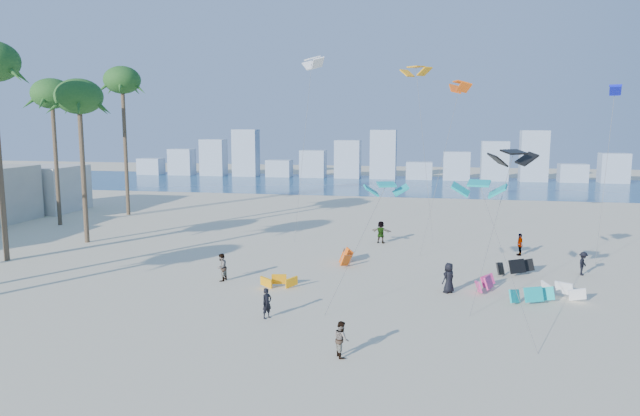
# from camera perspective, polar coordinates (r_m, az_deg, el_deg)

# --- Properties ---
(ground) EXTENTS (220.00, 220.00, 0.00)m
(ground) POSITION_cam_1_polar(r_m,az_deg,el_deg) (25.32, -14.17, -15.29)
(ground) COLOR beige
(ground) RESTS_ON ground
(ocean) EXTENTS (220.00, 220.00, 0.00)m
(ocean) POSITION_cam_1_polar(r_m,az_deg,el_deg) (94.00, 4.69, 2.27)
(ocean) COLOR navy
(ocean) RESTS_ON ground
(kitesurfer_near) EXTENTS (0.64, 0.69, 1.58)m
(kitesurfer_near) POSITION_cam_1_polar(r_m,az_deg,el_deg) (30.89, -5.13, -9.10)
(kitesurfer_near) COLOR black
(kitesurfer_near) RESTS_ON ground
(kitesurfer_mid) EXTENTS (0.88, 0.95, 1.58)m
(kitesurfer_mid) POSITION_cam_1_polar(r_m,az_deg,el_deg) (26.07, 2.07, -12.45)
(kitesurfer_mid) COLOR gray
(kitesurfer_mid) RESTS_ON ground
(kitesurfers_far) EXTENTS (30.69, 14.56, 1.84)m
(kitesurfers_far) POSITION_cam_1_polar(r_m,az_deg,el_deg) (42.30, 11.26, -4.29)
(kitesurfers_far) COLOR black
(kitesurfers_far) RESTS_ON ground
(grounded_kites) EXTENTS (19.31, 9.98, 0.97)m
(grounded_kites) POSITION_cam_1_polar(r_m,az_deg,el_deg) (38.07, 13.22, -6.46)
(grounded_kites) COLOR orange
(grounded_kites) RESTS_ON ground
(flying_kites) EXTENTS (31.68, 30.16, 16.03)m
(flying_kites) POSITION_cam_1_polar(r_m,az_deg,el_deg) (44.78, 13.46, 10.02)
(flying_kites) COLOR #0DA7A5
(flying_kites) RESTS_ON ground
(distant_skyline) EXTENTS (85.00, 3.00, 8.40)m
(distant_skyline) POSITION_cam_1_polar(r_m,az_deg,el_deg) (103.76, 4.66, 4.56)
(distant_skyline) COLOR #9EADBF
(distant_skyline) RESTS_ON ground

